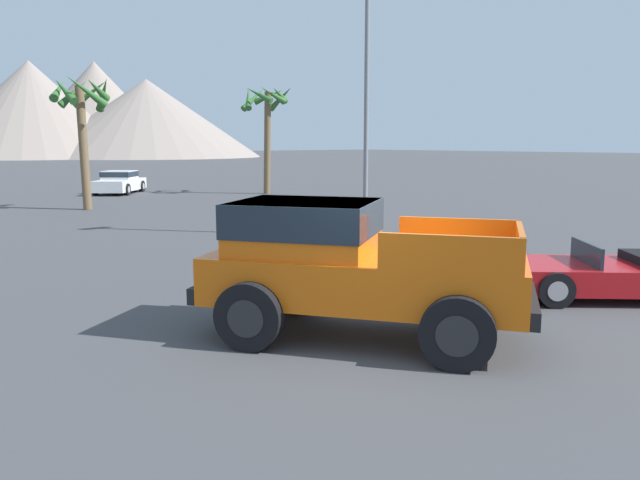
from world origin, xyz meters
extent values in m
plane|color=#424244|center=(0.00, 0.00, 0.00)|extent=(320.00, 320.00, 0.00)
cube|color=orange|center=(0.11, 0.19, 0.89)|extent=(4.09, 4.85, 0.69)
cube|color=orange|center=(-0.39, 0.96, 1.62)|extent=(2.56, 2.64, 0.77)
cube|color=#1E2833|center=(-0.39, 0.96, 1.76)|extent=(2.62, 2.69, 0.49)
cube|color=orange|center=(0.05, -1.37, 1.47)|extent=(1.07, 1.57, 0.48)
cube|color=orange|center=(1.58, -0.37, 1.47)|extent=(1.07, 1.57, 0.48)
cube|color=orange|center=(1.29, -1.60, 1.47)|extent=(1.57, 1.07, 0.48)
cube|color=black|center=(-1.17, 2.14, 0.66)|extent=(1.64, 1.16, 0.24)
cube|color=black|center=(1.39, -1.75, 0.66)|extent=(1.64, 1.16, 0.24)
cylinder|color=black|center=(-1.48, 0.83, 0.48)|extent=(0.81, 0.99, 0.97)
cylinder|color=#232326|center=(-1.48, 0.83, 0.48)|extent=(0.59, 0.64, 0.53)
cylinder|color=black|center=(0.16, 1.92, 0.48)|extent=(0.81, 0.99, 0.97)
cylinder|color=#232326|center=(0.16, 1.92, 0.48)|extent=(0.59, 0.64, 0.53)
cylinder|color=black|center=(0.07, -1.53, 0.48)|extent=(0.81, 0.99, 0.97)
cylinder|color=#232326|center=(0.07, -1.53, 0.48)|extent=(0.59, 0.64, 0.53)
cylinder|color=black|center=(1.71, -0.44, 0.48)|extent=(0.81, 0.99, 0.97)
cylinder|color=#232326|center=(1.71, -0.44, 0.48)|extent=(0.59, 0.64, 0.53)
cube|color=#B21419|center=(5.28, -1.07, 0.41)|extent=(4.12, 4.03, 0.47)
cube|color=#1E2833|center=(4.96, -0.77, 0.83)|extent=(1.06, 1.12, 0.38)
cylinder|color=black|center=(3.80, -0.83, 0.32)|extent=(0.61, 0.60, 0.64)
cylinder|color=#9E9EA3|center=(3.80, -0.83, 0.32)|extent=(0.41, 0.41, 0.35)
cylinder|color=black|center=(4.95, 0.39, 0.32)|extent=(0.61, 0.60, 0.64)
cylinder|color=#9E9EA3|center=(4.95, 0.39, 0.32)|extent=(0.41, 0.41, 0.35)
cube|color=white|center=(8.13, 27.70, 0.48)|extent=(4.15, 4.30, 0.61)
cube|color=white|center=(8.20, 27.78, 1.02)|extent=(2.35, 2.36, 0.48)
cube|color=#1E2833|center=(8.20, 27.78, 1.08)|extent=(2.40, 2.41, 0.29)
cylinder|color=black|center=(7.89, 26.16, 0.32)|extent=(0.59, 0.62, 0.64)
cylinder|color=#9E9EA3|center=(7.89, 26.16, 0.32)|extent=(0.41, 0.42, 0.35)
cylinder|color=black|center=(6.62, 27.32, 0.32)|extent=(0.59, 0.62, 0.64)
cylinder|color=#9E9EA3|center=(6.62, 27.32, 0.32)|extent=(0.41, 0.42, 0.35)
cylinder|color=black|center=(9.64, 28.07, 0.32)|extent=(0.59, 0.62, 0.64)
cylinder|color=#9E9EA3|center=(9.64, 28.07, 0.32)|extent=(0.41, 0.42, 0.35)
cylinder|color=black|center=(8.37, 29.24, 0.32)|extent=(0.59, 0.62, 0.64)
cylinder|color=#9E9EA3|center=(8.37, 29.24, 0.32)|extent=(0.41, 0.42, 0.35)
cylinder|color=slate|center=(7.16, 7.24, 3.97)|extent=(0.14, 0.14, 7.94)
cylinder|color=brown|center=(14.27, 22.00, 2.78)|extent=(0.36, 0.58, 5.56)
cone|color=#2D6028|center=(15.33, 22.12, 5.27)|extent=(0.37, 2.02, 1.39)
cone|color=#2D6028|center=(14.89, 22.68, 5.38)|extent=(1.42, 1.50, 0.97)
cone|color=#2D6028|center=(14.13, 23.06, 5.23)|extent=(1.78, 0.60, 1.47)
cone|color=#2D6028|center=(13.50, 22.64, 5.23)|extent=(1.26, 1.58, 1.46)
cone|color=#2D6028|center=(13.55, 21.72, 5.36)|extent=(1.08, 1.59, 1.05)
cone|color=#2D6028|center=(14.17, 21.32, 5.37)|extent=(1.61, 0.54, 1.03)
cone|color=#2D6028|center=(14.67, 21.38, 5.40)|extent=(1.64, 1.13, 0.93)
cylinder|color=brown|center=(3.60, 20.50, 2.60)|extent=(0.36, 0.53, 5.20)
cone|color=#2D6028|center=(4.48, 20.29, 4.86)|extent=(0.57, 1.61, 1.47)
cone|color=#2D6028|center=(4.22, 21.04, 4.92)|extent=(1.42, 1.42, 1.31)
cone|color=#2D6028|center=(3.55, 21.18, 4.90)|extent=(1.39, 0.44, 1.31)
cone|color=#2D6028|center=(2.85, 20.90, 4.99)|extent=(1.26, 1.66, 1.11)
cone|color=#2D6028|center=(2.86, 20.22, 4.94)|extent=(0.70, 1.47, 1.21)
cone|color=#2D6028|center=(3.48, 19.51, 4.90)|extent=(1.71, 0.57, 1.38)
cone|color=#2D6028|center=(4.05, 19.82, 5.02)|extent=(1.40, 1.20, 0.99)
cone|color=gray|center=(29.13, 113.94, 8.58)|extent=(36.09, 36.09, 17.17)
cone|color=gray|center=(47.46, 105.87, 7.26)|extent=(42.32, 42.32, 14.51)
cone|color=gray|center=(48.04, 132.13, 10.10)|extent=(36.91, 36.91, 20.20)
camera|label=1|loc=(-6.23, -6.14, 2.87)|focal=35.00mm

